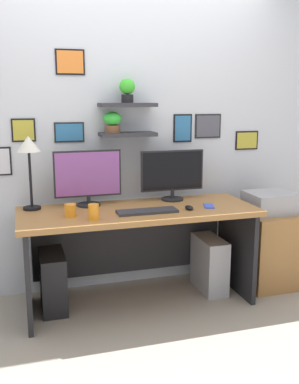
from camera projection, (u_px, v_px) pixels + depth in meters
The scene contains 15 objects.
ground_plane at pixel (139, 302), 3.46m from camera, with size 8.00×8.00×0.00m, color gray.
back_wall_assembly at pixel (124, 125), 3.59m from camera, with size 4.40×0.24×2.70m.
desk at pixel (137, 233), 3.40m from camera, with size 1.78×0.68×0.75m.
monitor_left at pixel (88, 177), 3.37m from camera, with size 0.51×0.18×0.43m.
monitor_right at pixel (172, 174), 3.56m from camera, with size 0.52×0.18×0.40m.
keyboard at pixel (147, 211), 3.20m from camera, with size 0.44×0.14×0.02m, color #2D2D33.
computer_mouse at pixel (189, 208), 3.29m from camera, with size 0.06×0.09×0.03m, color black.
desk_lamp at pixel (29, 151), 3.21m from camera, with size 0.17×0.17×0.55m.
cell_phone at pixel (209, 206), 3.38m from camera, with size 0.07×0.14×0.01m, color blue.
coffee_mug at pixel (70, 210), 3.09m from camera, with size 0.08×0.08×0.09m, color orange.
water_cup at pixel (94, 212), 3.00m from camera, with size 0.07×0.07×0.11m, color orange.
drawer_cabinet at pixel (268, 248), 3.76m from camera, with size 0.44×0.50×0.63m, color #9E6B38.
printer at pixel (270, 202), 3.68m from camera, with size 0.38×0.34×0.17m, color #9E9EA3.
computer_tower_left at pixel (53, 281), 3.32m from camera, with size 0.18×0.40×0.43m, color black.
computer_tower_right at pixel (209, 264), 3.65m from camera, with size 0.18×0.40×0.44m, color #99999E.
Camera 1 is at (-0.84, -3.10, 1.56)m, focal length 41.37 mm.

